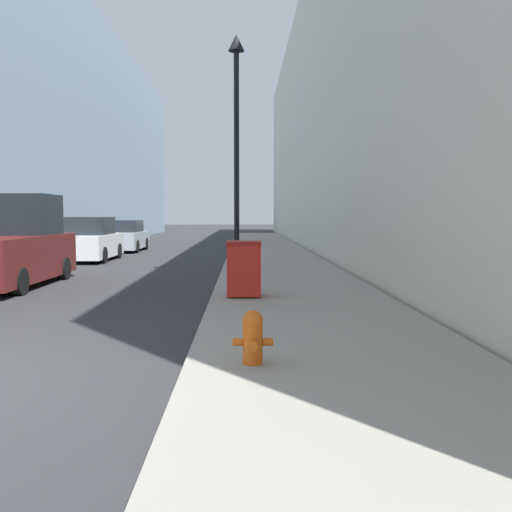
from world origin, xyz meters
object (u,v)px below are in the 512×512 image
fire_hydrant (253,336)px  lamppost (237,127)px  parked_sedan_near (90,241)px  parked_sedan_far (124,237)px  pickup_truck (10,249)px  trash_bin (244,268)px

fire_hydrant → lamppost: bearing=91.8°
parked_sedan_near → parked_sedan_far: bearing=89.2°
fire_hydrant → parked_sedan_far: size_ratio=0.15×
parked_sedan_near → parked_sedan_far: 5.96m
parked_sedan_near → lamppost: bearing=-48.3°
lamppost → parked_sedan_far: bearing=115.0°
pickup_truck → parked_sedan_near: bearing=90.5°
parked_sedan_far → fire_hydrant: bearing=-74.6°
trash_bin → lamppost: (-0.20, 4.36, 3.58)m
parked_sedan_far → trash_bin: bearing=-70.3°
fire_hydrant → parked_sedan_far: bearing=105.4°
parked_sedan_far → lamppost: bearing=-65.0°
lamppost → parked_sedan_near: (-5.98, 6.72, -3.52)m
lamppost → parked_sedan_near: 9.66m
parked_sedan_near → parked_sedan_far: size_ratio=0.99×
pickup_truck → parked_sedan_far: (0.00, 14.00, -0.25)m
pickup_truck → parked_sedan_near: 8.05m
fire_hydrant → parked_sedan_near: (-6.29, 16.52, 0.34)m
fire_hydrant → parked_sedan_near: bearing=110.8°
pickup_truck → parked_sedan_far: bearing=90.0°
trash_bin → parked_sedan_near: size_ratio=0.27×
lamppost → pickup_truck: size_ratio=1.29×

